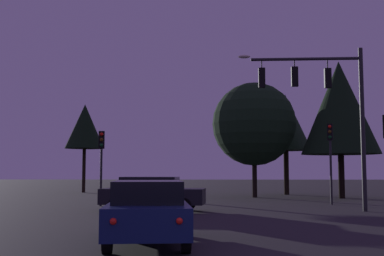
{
  "coord_description": "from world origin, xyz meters",
  "views": [
    {
      "loc": [
        -0.84,
        -6.61,
        1.73
      ],
      "look_at": [
        -1.36,
        16.62,
        3.81
      ],
      "focal_mm": 46.14,
      "sensor_mm": 36.0,
      "label": 1
    }
  ],
  "objects_px": {
    "traffic_light_corner_right": "(101,152)",
    "tree_center_horizon": "(340,108)",
    "car_nearside_lane": "(148,211)",
    "car_crossing_right": "(152,193)",
    "tree_left_far": "(254,124)",
    "tree_behind_sign": "(285,123)",
    "tree_right_cluster": "(85,127)",
    "traffic_light_corner_left": "(330,147)",
    "traffic_signal_mast_arm": "(324,96)"
  },
  "relations": [
    {
      "from": "traffic_light_corner_left",
      "to": "tree_left_far",
      "type": "relative_size",
      "value": 0.55
    },
    {
      "from": "traffic_light_corner_right",
      "to": "tree_behind_sign",
      "type": "relative_size",
      "value": 0.49
    },
    {
      "from": "traffic_light_corner_left",
      "to": "car_crossing_right",
      "type": "distance_m",
      "value": 10.47
    },
    {
      "from": "car_nearside_lane",
      "to": "car_crossing_right",
      "type": "xyz_separation_m",
      "value": [
        -0.91,
        9.93,
        -0.0
      ]
    },
    {
      "from": "car_nearside_lane",
      "to": "tree_center_horizon",
      "type": "bearing_deg",
      "value": 63.24
    },
    {
      "from": "traffic_signal_mast_arm",
      "to": "tree_right_cluster",
      "type": "bearing_deg",
      "value": 128.34
    },
    {
      "from": "traffic_light_corner_left",
      "to": "car_nearside_lane",
      "type": "distance_m",
      "value": 16.86
    },
    {
      "from": "traffic_light_corner_right",
      "to": "tree_center_horizon",
      "type": "xyz_separation_m",
      "value": [
        14.36,
        7.69,
        3.3
      ]
    },
    {
      "from": "tree_left_far",
      "to": "tree_center_horizon",
      "type": "relative_size",
      "value": 0.87
    },
    {
      "from": "traffic_light_corner_left",
      "to": "car_nearside_lane",
      "type": "bearing_deg",
      "value": -119.39
    },
    {
      "from": "car_nearside_lane",
      "to": "tree_left_far",
      "type": "distance_m",
      "value": 22.98
    },
    {
      "from": "car_nearside_lane",
      "to": "tree_left_far",
      "type": "xyz_separation_m",
      "value": [
        4.89,
        22.05,
        4.25
      ]
    },
    {
      "from": "tree_center_horizon",
      "to": "traffic_light_corner_right",
      "type": "bearing_deg",
      "value": -151.83
    },
    {
      "from": "tree_behind_sign",
      "to": "tree_center_horizon",
      "type": "height_order",
      "value": "tree_center_horizon"
    },
    {
      "from": "tree_left_far",
      "to": "tree_center_horizon",
      "type": "height_order",
      "value": "tree_center_horizon"
    },
    {
      "from": "tree_right_cluster",
      "to": "traffic_light_corner_left",
      "type": "bearing_deg",
      "value": -42.01
    },
    {
      "from": "car_crossing_right",
      "to": "tree_left_far",
      "type": "xyz_separation_m",
      "value": [
        5.8,
        12.12,
        4.25
      ]
    },
    {
      "from": "car_nearside_lane",
      "to": "tree_behind_sign",
      "type": "height_order",
      "value": "tree_behind_sign"
    },
    {
      "from": "car_crossing_right",
      "to": "tree_center_horizon",
      "type": "distance_m",
      "value": 16.6
    },
    {
      "from": "car_nearside_lane",
      "to": "tree_left_far",
      "type": "relative_size",
      "value": 0.6
    },
    {
      "from": "car_nearside_lane",
      "to": "traffic_light_corner_left",
      "type": "bearing_deg",
      "value": 60.61
    },
    {
      "from": "traffic_light_corner_left",
      "to": "tree_behind_sign",
      "type": "bearing_deg",
      "value": 92.05
    },
    {
      "from": "traffic_signal_mast_arm",
      "to": "traffic_light_corner_left",
      "type": "relative_size",
      "value": 1.69
    },
    {
      "from": "car_nearside_lane",
      "to": "car_crossing_right",
      "type": "relative_size",
      "value": 1.0
    },
    {
      "from": "traffic_signal_mast_arm",
      "to": "tree_right_cluster",
      "type": "relative_size",
      "value": 0.97
    },
    {
      "from": "tree_behind_sign",
      "to": "tree_center_horizon",
      "type": "relative_size",
      "value": 0.85
    },
    {
      "from": "car_crossing_right",
      "to": "tree_right_cluster",
      "type": "height_order",
      "value": "tree_right_cluster"
    },
    {
      "from": "traffic_signal_mast_arm",
      "to": "tree_center_horizon",
      "type": "distance_m",
      "value": 11.33
    },
    {
      "from": "traffic_signal_mast_arm",
      "to": "tree_behind_sign",
      "type": "height_order",
      "value": "tree_behind_sign"
    },
    {
      "from": "traffic_signal_mast_arm",
      "to": "traffic_light_corner_right",
      "type": "relative_size",
      "value": 1.91
    },
    {
      "from": "car_nearside_lane",
      "to": "tree_behind_sign",
      "type": "xyz_separation_m",
      "value": [
        7.78,
        26.26,
        4.78
      ]
    },
    {
      "from": "traffic_light_corner_left",
      "to": "tree_center_horizon",
      "type": "bearing_deg",
      "value": 69.85
    },
    {
      "from": "traffic_signal_mast_arm",
      "to": "car_nearside_lane",
      "type": "relative_size",
      "value": 1.54
    },
    {
      "from": "tree_center_horizon",
      "to": "tree_right_cluster",
      "type": "xyz_separation_m",
      "value": [
        -19.32,
        9.11,
        -0.4
      ]
    },
    {
      "from": "car_nearside_lane",
      "to": "tree_center_horizon",
      "type": "height_order",
      "value": "tree_center_horizon"
    },
    {
      "from": "car_crossing_right",
      "to": "tree_behind_sign",
      "type": "xyz_separation_m",
      "value": [
        8.69,
        16.33,
        4.78
      ]
    },
    {
      "from": "traffic_light_corner_right",
      "to": "car_nearside_lane",
      "type": "bearing_deg",
      "value": -73.52
    },
    {
      "from": "traffic_light_corner_right",
      "to": "tree_center_horizon",
      "type": "height_order",
      "value": "tree_center_horizon"
    },
    {
      "from": "tree_right_cluster",
      "to": "traffic_signal_mast_arm",
      "type": "bearing_deg",
      "value": -51.66
    },
    {
      "from": "traffic_signal_mast_arm",
      "to": "tree_behind_sign",
      "type": "xyz_separation_m",
      "value": [
        0.96,
        16.15,
        0.42
      ]
    },
    {
      "from": "tree_behind_sign",
      "to": "car_crossing_right",
      "type": "bearing_deg",
      "value": -118.02
    },
    {
      "from": "tree_left_far",
      "to": "tree_center_horizon",
      "type": "distance_m",
      "value": 5.82
    },
    {
      "from": "traffic_signal_mast_arm",
      "to": "tree_center_horizon",
      "type": "height_order",
      "value": "tree_center_horizon"
    },
    {
      "from": "traffic_light_corner_left",
      "to": "tree_left_far",
      "type": "bearing_deg",
      "value": 113.83
    },
    {
      "from": "traffic_signal_mast_arm",
      "to": "tree_behind_sign",
      "type": "bearing_deg",
      "value": 86.61
    },
    {
      "from": "car_nearside_lane",
      "to": "traffic_signal_mast_arm",
      "type": "bearing_deg",
      "value": 55.97
    },
    {
      "from": "tree_right_cluster",
      "to": "tree_behind_sign",
      "type": "bearing_deg",
      "value": -12.38
    },
    {
      "from": "traffic_signal_mast_arm",
      "to": "tree_right_cluster",
      "type": "xyz_separation_m",
      "value": [
        -15.66,
        19.8,
        0.48
      ]
    },
    {
      "from": "traffic_light_corner_left",
      "to": "traffic_signal_mast_arm",
      "type": "bearing_deg",
      "value": -107.17
    },
    {
      "from": "car_nearside_lane",
      "to": "tree_left_far",
      "type": "height_order",
      "value": "tree_left_far"
    }
  ]
}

